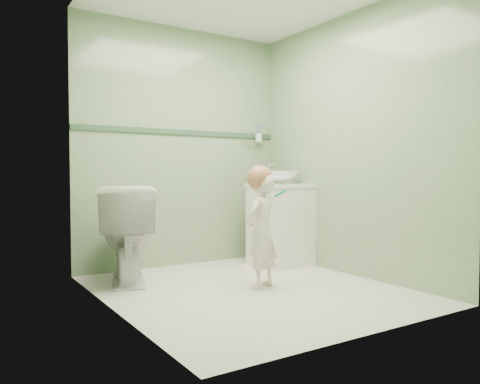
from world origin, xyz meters
TOP-DOWN VIEW (x-y plane):
  - ground at (0.00, 0.00)m, footprint 2.50×2.50m
  - room_shell at (0.00, 0.00)m, footprint 2.50×2.54m
  - trim_stripe at (0.00, 1.24)m, footprint 2.20×0.02m
  - vanity at (0.84, 0.70)m, footprint 0.52×0.50m
  - counter at (0.84, 0.70)m, footprint 0.54×0.52m
  - basin at (0.84, 0.70)m, footprint 0.37×0.37m
  - faucet at (0.84, 0.89)m, footprint 0.03×0.13m
  - cup_holder at (0.89, 1.18)m, footprint 0.26×0.07m
  - toilet at (-0.74, 0.80)m, footprint 0.69×0.92m
  - toddler at (0.11, 0.01)m, footprint 0.40×0.34m
  - hair_cap at (0.11, 0.03)m, footprint 0.21×0.21m
  - teal_toothbrush at (0.23, -0.08)m, footprint 0.10×0.14m

SIDE VIEW (x-z plane):
  - ground at x=0.00m, z-range 0.00..0.00m
  - vanity at x=0.84m, z-range 0.00..0.80m
  - toilet at x=-0.74m, z-range 0.00..0.83m
  - toddler at x=0.11m, z-range 0.00..0.93m
  - teal_toothbrush at x=0.23m, z-range 0.73..0.81m
  - counter at x=0.84m, z-range 0.79..0.83m
  - basin at x=0.84m, z-range 0.83..0.96m
  - hair_cap at x=0.11m, z-range 0.79..1.00m
  - faucet at x=0.84m, z-range 0.88..1.06m
  - room_shell at x=0.00m, z-range 0.00..2.40m
  - cup_holder at x=0.89m, z-range 1.22..1.43m
  - trim_stripe at x=0.00m, z-range 1.33..1.38m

